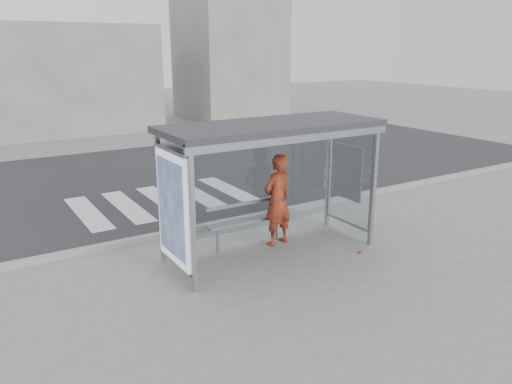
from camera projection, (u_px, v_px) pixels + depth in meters
ground at (271, 253)px, 9.98m from camera, size 80.00×80.00×0.00m
road at (149, 178)px, 15.69m from camera, size 30.00×10.00×0.01m
curb at (225, 222)px, 11.56m from camera, size 30.00×0.18×0.12m
crosswalk at (164, 200)px, 13.40m from camera, size 4.55×3.00×0.00m
bus_shelter at (254, 158)px, 9.29m from camera, size 4.25×1.65×2.62m
building_center at (66, 79)px, 23.98m from camera, size 8.00×5.00×5.00m
building_right at (229, 56)px, 28.25m from camera, size 5.00×5.00×7.00m
person at (277, 200)px, 10.19m from camera, size 0.77×0.59×1.91m
bench at (248, 221)px, 10.20m from camera, size 1.81×0.22×0.93m
soda_can at (360, 251)px, 9.98m from camera, size 0.12×0.11×0.06m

